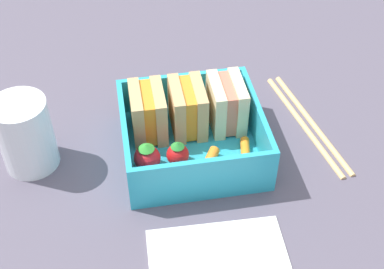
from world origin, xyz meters
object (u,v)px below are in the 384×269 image
(carrot_stick_left, at_px, (246,155))
(drinking_glass, at_px, (25,134))
(sandwich_center_left, at_px, (188,108))
(folded_napkin, at_px, (219,262))
(strawberry_left, at_px, (147,158))
(sandwich_left, at_px, (148,113))
(carrot_stick_far_left, at_px, (210,161))
(chopstick_pair, at_px, (308,122))
(sandwich_center, at_px, (226,104))
(strawberry_far_left, at_px, (178,154))

(carrot_stick_left, xyz_separation_m, drinking_glass, (-0.23, 0.05, 0.03))
(sandwich_center_left, distance_m, folded_napkin, 0.19)
(strawberry_left, bearing_deg, sandwich_center_left, 46.70)
(sandwich_left, distance_m, drinking_glass, 0.14)
(carrot_stick_far_left, height_order, chopstick_pair, carrot_stick_far_left)
(sandwich_center_left, height_order, drinking_glass, drinking_glass)
(sandwich_left, xyz_separation_m, carrot_stick_left, (0.10, -0.06, -0.02))
(sandwich_left, xyz_separation_m, drinking_glass, (-0.13, -0.01, 0.00))
(sandwich_left, xyz_separation_m, sandwich_center, (0.09, 0.00, 0.00))
(strawberry_left, relative_size, drinking_glass, 0.41)
(chopstick_pair, distance_m, folded_napkin, 0.23)
(sandwich_center_left, bearing_deg, sandwich_left, 180.00)
(drinking_glass, xyz_separation_m, folded_napkin, (0.18, -0.17, -0.04))
(folded_napkin, bearing_deg, drinking_glass, 137.15)
(sandwich_center, distance_m, carrot_stick_left, 0.07)
(carrot_stick_far_left, height_order, drinking_glass, drinking_glass)
(sandwich_center, relative_size, strawberry_left, 1.66)
(sandwich_center_left, height_order, carrot_stick_far_left, sandwich_center_left)
(strawberry_far_left, bearing_deg, strawberry_left, -176.69)
(carrot_stick_left, bearing_deg, sandwich_center_left, 131.88)
(strawberry_far_left, bearing_deg, chopstick_pair, 16.00)
(sandwich_left, distance_m, sandwich_center, 0.09)
(carrot_stick_far_left, relative_size, drinking_glass, 0.42)
(sandwich_center, distance_m, strawberry_far_left, 0.09)
(strawberry_left, relative_size, carrot_stick_far_left, 0.97)
(strawberry_far_left, relative_size, carrot_stick_far_left, 0.85)
(sandwich_left, relative_size, carrot_stick_far_left, 1.61)
(sandwich_center_left, bearing_deg, carrot_stick_left, -48.12)
(strawberry_left, bearing_deg, carrot_stick_far_left, -6.03)
(sandwich_center_left, distance_m, strawberry_far_left, 0.06)
(sandwich_center_left, height_order, chopstick_pair, sandwich_center_left)
(sandwich_center_left, distance_m, strawberry_left, 0.08)
(strawberry_left, relative_size, carrot_stick_left, 0.74)
(carrot_stick_far_left, xyz_separation_m, drinking_glass, (-0.19, 0.05, 0.03))
(chopstick_pair, bearing_deg, drinking_glass, -178.71)
(sandwich_left, distance_m, carrot_stick_far_left, 0.09)
(sandwich_center, bearing_deg, strawberry_left, -150.10)
(sandwich_center_left, relative_size, chopstick_pair, 0.31)
(strawberry_far_left, xyz_separation_m, carrot_stick_left, (0.07, -0.01, -0.01))
(sandwich_left, bearing_deg, sandwich_center, 0.00)
(sandwich_center, height_order, drinking_glass, drinking_glass)
(carrot_stick_left, bearing_deg, folded_napkin, -114.50)
(strawberry_left, height_order, chopstick_pair, strawberry_left)
(sandwich_left, relative_size, strawberry_left, 1.66)
(sandwich_left, height_order, carrot_stick_far_left, sandwich_left)
(strawberry_far_left, bearing_deg, sandwich_left, 114.59)
(sandwich_center_left, relative_size, carrot_stick_far_left, 1.61)
(drinking_glass, bearing_deg, sandwich_center, 3.69)
(chopstick_pair, height_order, drinking_glass, drinking_glass)
(chopstick_pair, bearing_deg, sandwich_left, 177.86)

